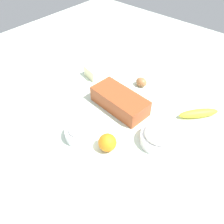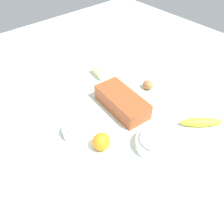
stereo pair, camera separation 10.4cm
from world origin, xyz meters
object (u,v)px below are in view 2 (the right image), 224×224
(loaf_pan, at_px, (122,102))
(sugar_bowl, at_px, (76,129))
(orange_fruit, at_px, (101,142))
(banana, at_px, (201,122))
(egg_near_butter, at_px, (148,85))
(flour_bowl, at_px, (154,142))
(butter_block, at_px, (102,71))

(loaf_pan, distance_m, sugar_bowl, 0.26)
(loaf_pan, height_order, orange_fruit, loaf_pan)
(loaf_pan, relative_size, banana, 1.53)
(loaf_pan, xyz_separation_m, egg_near_butter, (-0.02, 0.21, -0.02))
(flour_bowl, relative_size, orange_fruit, 2.02)
(sugar_bowl, bearing_deg, flour_bowl, 36.46)
(loaf_pan, distance_m, banana, 0.37)
(loaf_pan, height_order, banana, loaf_pan)
(orange_fruit, distance_m, butter_block, 0.51)
(banana, bearing_deg, loaf_pan, -148.74)
(butter_block, bearing_deg, orange_fruit, -39.02)
(flour_bowl, xyz_separation_m, egg_near_butter, (-0.28, 0.27, -0.01))
(butter_block, bearing_deg, flour_bowl, -16.57)
(flour_bowl, bearing_deg, butter_block, 163.43)
(butter_block, relative_size, egg_near_butter, 1.46)
(loaf_pan, bearing_deg, egg_near_butter, 100.94)
(flour_bowl, bearing_deg, egg_near_butter, 136.27)
(sugar_bowl, relative_size, orange_fruit, 1.64)
(banana, relative_size, egg_near_butter, 3.09)
(banana, bearing_deg, orange_fruit, -115.06)
(loaf_pan, distance_m, egg_near_butter, 0.21)
(sugar_bowl, xyz_separation_m, egg_near_butter, (-0.02, 0.47, -0.01))
(sugar_bowl, distance_m, orange_fruit, 0.13)
(banana, xyz_separation_m, butter_block, (-0.59, -0.09, 0.01))
(orange_fruit, height_order, butter_block, orange_fruit)
(flour_bowl, relative_size, banana, 0.79)
(flour_bowl, distance_m, butter_block, 0.56)
(butter_block, bearing_deg, sugar_bowl, -52.97)
(banana, height_order, butter_block, butter_block)
(egg_near_butter, bearing_deg, banana, -2.70)
(flour_bowl, height_order, banana, flour_bowl)
(flour_bowl, bearing_deg, loaf_pan, 166.74)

